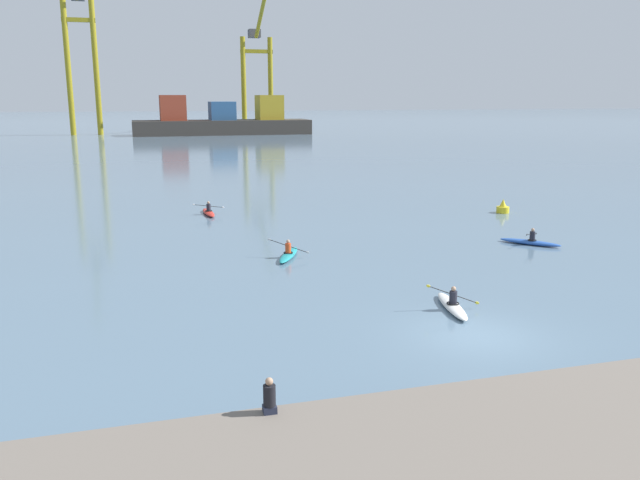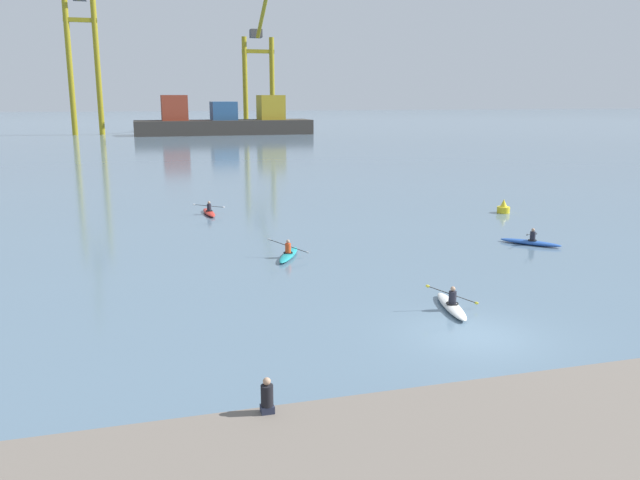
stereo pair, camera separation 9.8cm
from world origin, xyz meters
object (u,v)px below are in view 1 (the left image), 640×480
object	(u,v)px
channel_buoy	(503,208)
gantry_crane_west_mid	(257,65)
kayak_blue	(530,242)
kayak_white	(452,305)
kayak_teal	(289,254)
container_barge	(222,121)
seated_onlooker	(269,397)
gantry_crane_west	(80,44)
kayak_red	(209,212)

from	to	relation	value
channel_buoy	gantry_crane_west_mid	bearing A→B (deg)	87.83
kayak_blue	kayak_white	xyz separation A→B (m)	(-9.48, -8.97, -0.00)
kayak_teal	container_barge	bearing A→B (deg)	84.24
seated_onlooker	kayak_teal	bearing A→B (deg)	75.46
kayak_teal	channel_buoy	bearing A→B (deg)	25.77
container_barge	kayak_white	size ratio (longest dim) A/B	11.36
gantry_crane_west_mid	kayak_white	bearing A→B (deg)	-97.43
gantry_crane_west	seated_onlooker	distance (m)	139.92
container_barge	kayak_red	bearing A→B (deg)	-97.98
container_barge	gantry_crane_west	size ratio (longest dim) A/B	0.98
gantry_crane_west	seated_onlooker	xyz separation A→B (m)	(13.18, -138.08, -18.35)
gantry_crane_west	kayak_red	size ratio (longest dim) A/B	11.69
gantry_crane_west	gantry_crane_west_mid	world-z (taller)	gantry_crane_west
gantry_crane_west_mid	kayak_red	xyz separation A→B (m)	(-24.90, -114.83, -15.79)
kayak_teal	seated_onlooker	distance (m)	18.04
kayak_blue	seated_onlooker	size ratio (longest dim) A/B	3.29
kayak_teal	kayak_red	bearing A→B (deg)	100.80
gantry_crane_west	gantry_crane_west_mid	bearing A→B (deg)	11.14
gantry_crane_west_mid	seated_onlooker	size ratio (longest dim) A/B	36.35
gantry_crane_west_mid	container_barge	bearing A→B (deg)	-128.55
channel_buoy	kayak_white	xyz separation A→B (m)	(-13.50, -18.40, -0.19)
channel_buoy	kayak_blue	size ratio (longest dim) A/B	0.34
gantry_crane_west_mid	kayak_teal	world-z (taller)	gantry_crane_west_mid
container_barge	channel_buoy	size ratio (longest dim) A/B	39.20
channel_buoy	kayak_blue	xyz separation A→B (m)	(-4.02, -9.43, -0.19)
kayak_blue	kayak_teal	xyz separation A→B (m)	(-13.72, 0.86, 0.00)
kayak_white	kayak_teal	xyz separation A→B (m)	(-4.24, 9.83, 0.00)
container_barge	kayak_teal	bearing A→B (deg)	-95.76
kayak_white	seated_onlooker	bearing A→B (deg)	-139.04
kayak_white	seated_onlooker	world-z (taller)	seated_onlooker
channel_buoy	kayak_white	world-z (taller)	kayak_white
kayak_white	kayak_blue	bearing A→B (deg)	43.43
kayak_blue	gantry_crane_west	bearing A→B (deg)	104.50
kayak_white	kayak_teal	size ratio (longest dim) A/B	1.04
container_barge	gantry_crane_west_mid	bearing A→B (deg)	51.45
gantry_crane_west_mid	kayak_teal	xyz separation A→B (m)	(-22.29, -128.52, -15.79)
container_barge	gantry_crane_west_mid	distance (m)	21.54
container_barge	gantry_crane_west_mid	xyz separation A→B (m)	(10.67, 13.40, 13.05)
container_barge	kayak_red	size ratio (longest dim) A/B	11.43
kayak_teal	seated_onlooker	bearing A→B (deg)	-104.54
kayak_blue	kayak_red	world-z (taller)	same
container_barge	kayak_blue	size ratio (longest dim) A/B	13.32
gantry_crane_west	container_barge	bearing A→B (deg)	-10.67
gantry_crane_west	channel_buoy	xyz separation A→B (m)	(35.44, -112.07, -19.09)
container_barge	kayak_teal	world-z (taller)	container_barge
kayak_teal	kayak_white	bearing A→B (deg)	-66.68
gantry_crane_west	kayak_white	xyz separation A→B (m)	(21.94, -130.47, -19.28)
gantry_crane_west_mid	channel_buoy	distance (m)	121.04
gantry_crane_west	kayak_white	world-z (taller)	gantry_crane_west
container_barge	kayak_red	world-z (taller)	container_barge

